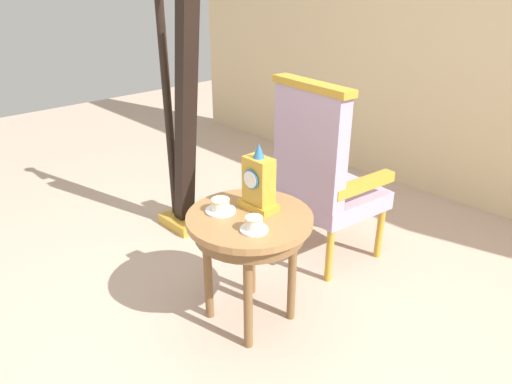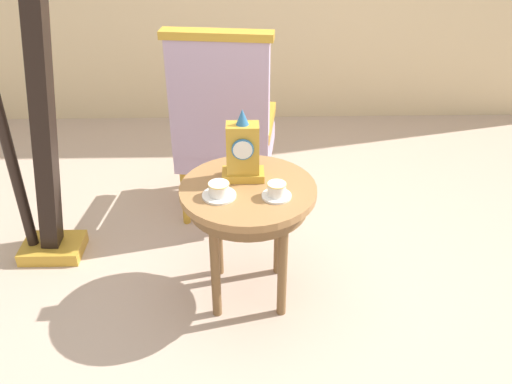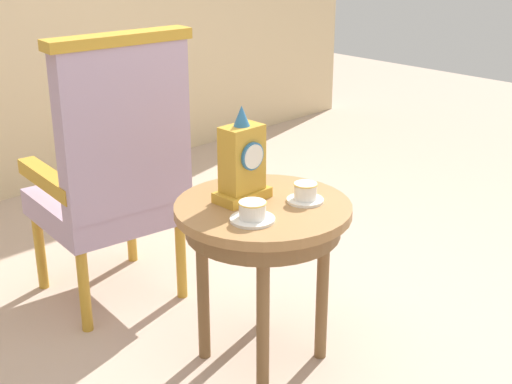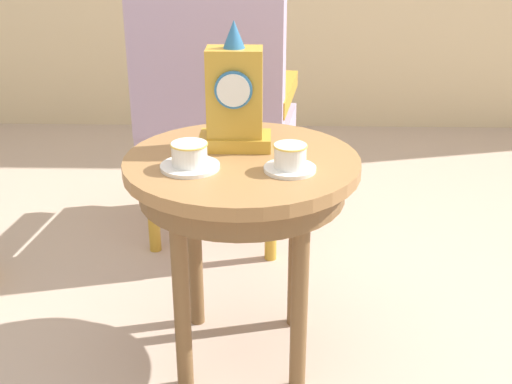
{
  "view_description": "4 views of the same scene",
  "coord_description": "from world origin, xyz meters",
  "views": [
    {
      "loc": [
        1.46,
        -1.27,
        1.65
      ],
      "look_at": [
        -0.09,
        0.19,
        0.66
      ],
      "focal_mm": 32.52,
      "sensor_mm": 36.0,
      "label": 1
    },
    {
      "loc": [
        0.0,
        -2.01,
        1.85
      ],
      "look_at": [
        0.05,
        0.13,
        0.53
      ],
      "focal_mm": 38.25,
      "sensor_mm": 36.0,
      "label": 2
    },
    {
      "loc": [
        -1.63,
        -1.57,
        1.55
      ],
      "look_at": [
        -0.03,
        0.05,
        0.67
      ],
      "focal_mm": 51.01,
      "sensor_mm": 36.0,
      "label": 3
    },
    {
      "loc": [
        0.09,
        -1.54,
        1.22
      ],
      "look_at": [
        0.05,
        0.09,
        0.5
      ],
      "focal_mm": 46.58,
      "sensor_mm": 36.0,
      "label": 4
    }
  ],
  "objects": [
    {
      "name": "teacup_left",
      "position": [
        -0.11,
        -0.02,
        0.64
      ],
      "size": [
        0.15,
        0.15,
        0.07
      ],
      "color": "white",
      "rests_on": "side_table"
    },
    {
      "name": "teacup_right",
      "position": [
        0.13,
        -0.03,
        0.64
      ],
      "size": [
        0.13,
        0.13,
        0.07
      ],
      "color": "white",
      "rests_on": "side_table"
    },
    {
      "name": "armchair",
      "position": [
        -0.12,
        0.76,
        0.59
      ],
      "size": [
        0.6,
        0.59,
        1.14
      ],
      "color": "#B299B7",
      "rests_on": "ground"
    },
    {
      "name": "side_table",
      "position": [
        0.01,
        0.05,
        0.53
      ],
      "size": [
        0.61,
        0.61,
        0.61
      ],
      "color": "#9E7042",
      "rests_on": "ground"
    },
    {
      "name": "ground_plane",
      "position": [
        0.0,
        0.0,
        0.0
      ],
      "size": [
        10.0,
        10.0,
        0.0
      ],
      "primitive_type": "plane",
      "color": "#BCA38E"
    },
    {
      "name": "mantel_clock",
      "position": [
        -0.01,
        0.13,
        0.74
      ],
      "size": [
        0.19,
        0.11,
        0.34
      ],
      "color": "gold",
      "rests_on": "side_table"
    }
  ]
}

